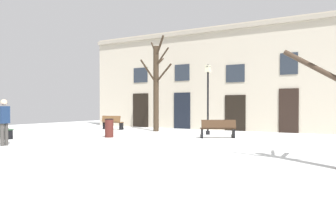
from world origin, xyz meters
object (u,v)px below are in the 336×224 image
object	(u,v)px
bench_back_to_back_left	(218,129)
person_by_shop_door	(4,120)
tree_foreground	(156,84)
bench_far_corner	(1,129)
litter_bin	(109,128)
streetlamp	(208,92)
bench_back_to_back_right	(112,122)

from	to	relation	value
bench_back_to_back_left	person_by_shop_door	distance (m)	9.33
tree_foreground	bench_far_corner	distance (m)	8.86
litter_bin	bench_far_corner	bearing A→B (deg)	-142.26
litter_bin	bench_far_corner	world-z (taller)	litter_bin
person_by_shop_door	bench_far_corner	bearing A→B (deg)	57.37
tree_foreground	bench_back_to_back_left	xyz separation A→B (m)	(4.88, -2.11, -2.40)
tree_foreground	streetlamp	bearing A→B (deg)	-8.32
streetlamp	bench_back_to_back_left	size ratio (longest dim) A/B	2.28
streetlamp	person_by_shop_door	xyz separation A→B (m)	(-4.71, -8.75, -1.30)
bench_far_corner	bench_back_to_back_left	size ratio (longest dim) A/B	0.97
person_by_shop_door	bench_back_to_back_right	bearing A→B (deg)	12.27
litter_bin	person_by_shop_door	distance (m)	4.98
streetlamp	bench_back_to_back_right	size ratio (longest dim) A/B	2.44
bench_back_to_back_left	bench_back_to_back_right	bearing A→B (deg)	-46.87
bench_back_to_back_right	person_by_shop_door	xyz separation A→B (m)	(2.25, -9.14, 0.54)
bench_back_to_back_left	person_by_shop_door	bearing A→B (deg)	16.96
bench_far_corner	streetlamp	bearing A→B (deg)	-123.97
bench_far_corner	person_by_shop_door	xyz separation A→B (m)	(2.82, -1.70, 0.57)
person_by_shop_door	streetlamp	bearing A→B (deg)	-29.88
bench_far_corner	tree_foreground	bearing A→B (deg)	-104.23
litter_bin	bench_far_corner	xyz separation A→B (m)	(-4.01, -3.10, -0.02)
streetlamp	tree_foreground	bearing A→B (deg)	171.68
tree_foreground	streetlamp	xyz separation A→B (m)	(3.64, -0.53, -0.54)
bench_back_to_back_left	bench_back_to_back_right	world-z (taller)	bench_back_to_back_right
bench_back_to_back_left	person_by_shop_door	size ratio (longest dim) A/B	0.92
litter_bin	bench_back_to_back_right	distance (m)	5.54
tree_foreground	streetlamp	size ratio (longest dim) A/B	1.50
litter_bin	bench_back_to_back_left	world-z (taller)	litter_bin
bench_far_corner	bench_back_to_back_left	xyz separation A→B (m)	(8.77, 5.47, 0.01)
streetlamp	litter_bin	size ratio (longest dim) A/B	4.14
tree_foreground	bench_back_to_back_left	distance (m)	5.83
bench_far_corner	bench_back_to_back_right	bearing A→B (deg)	-81.45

